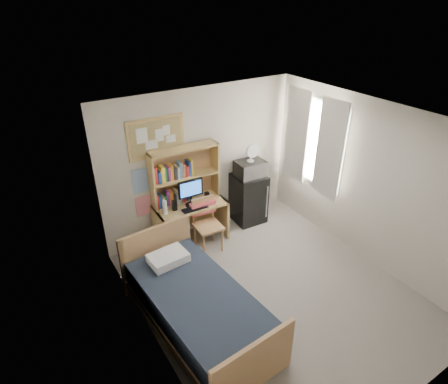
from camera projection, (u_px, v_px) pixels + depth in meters
floor at (272, 292)px, 5.56m from camera, size 3.60×4.20×0.02m
ceiling at (287, 123)px, 4.30m from camera, size 3.60×4.20×0.02m
wall_back at (201, 162)px, 6.48m from camera, size 3.60×0.04×2.60m
wall_front at (428, 325)px, 3.37m from camera, size 3.60×0.04×2.60m
wall_left at (151, 266)px, 4.08m from camera, size 0.04×4.20×2.60m
wall_right at (369, 184)px, 5.77m from camera, size 0.04×4.20×2.60m
window_unit at (314, 142)px, 6.49m from camera, size 0.10×1.40×1.70m
curtain_left at (330, 150)px, 6.18m from camera, size 0.04×0.55×1.70m
curtain_right at (297, 136)px, 6.77m from camera, size 0.04×0.55×1.70m
bulletin_board at (156, 137)px, 5.80m from camera, size 0.94×0.03×0.64m
poster_wave at (141, 180)px, 5.98m from camera, size 0.30×0.01×0.42m
poster_japan at (144, 206)px, 6.21m from camera, size 0.28×0.01×0.36m
desk at (191, 222)px, 6.49m from camera, size 1.24×0.66×0.76m
desk_chair at (208, 226)px, 6.24m from camera, size 0.49×0.49×0.93m
mini_fridge at (248, 198)px, 7.05m from camera, size 0.59×0.59×0.94m
bed at (198, 310)px, 4.85m from camera, size 1.24×2.25×0.60m
hutch at (185, 175)px, 6.19m from camera, size 1.19×0.35×0.96m
monitor at (191, 193)px, 6.15m from camera, size 0.43×0.05×0.45m
keyboard at (195, 208)px, 6.15m from camera, size 0.44×0.16×0.02m
speaker_left at (174, 205)px, 6.09m from camera, size 0.07×0.07×0.17m
speaker_right at (207, 197)px, 6.36m from camera, size 0.07×0.07×0.16m
water_bottle at (165, 208)px, 5.97m from camera, size 0.07×0.07×0.24m
hoodie at (203, 207)px, 6.27m from camera, size 0.45×0.16×0.21m
microwave at (250, 169)px, 6.73m from camera, size 0.53×0.42×0.30m
desk_fan at (251, 153)px, 6.59m from camera, size 0.27×0.27×0.31m
pillow at (168, 258)px, 5.20m from camera, size 0.54×0.40×0.12m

